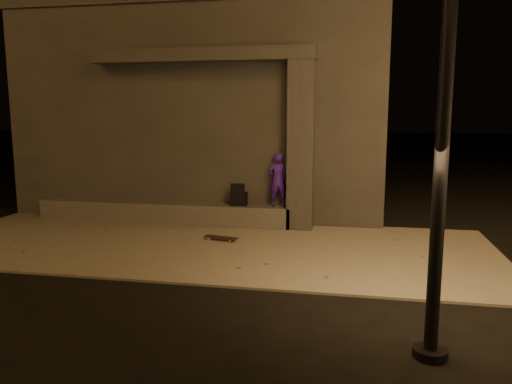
% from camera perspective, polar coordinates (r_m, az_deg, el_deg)
% --- Properties ---
extents(ground, '(120.00, 120.00, 0.00)m').
position_cam_1_polar(ground, '(7.95, -10.49, -9.78)').
color(ground, black).
rests_on(ground, ground).
extents(sidewalk, '(11.00, 4.40, 0.04)m').
position_cam_1_polar(sidewalk, '(9.75, -6.14, -6.03)').
color(sidewalk, slate).
rests_on(sidewalk, ground).
extents(building, '(9.00, 5.10, 5.22)m').
position_cam_1_polar(building, '(14.01, -4.74, 9.27)').
color(building, '#353330').
rests_on(building, ground).
extents(ledge, '(6.00, 0.55, 0.45)m').
position_cam_1_polar(ledge, '(11.79, -10.60, -2.26)').
color(ledge, '#4D4A46').
rests_on(ledge, sidewalk).
extents(column, '(0.55, 0.55, 3.60)m').
position_cam_1_polar(column, '(10.81, 5.18, 5.27)').
color(column, '#353330').
rests_on(column, sidewalk).
extents(canopy, '(5.00, 0.70, 0.28)m').
position_cam_1_polar(canopy, '(11.35, -6.17, 15.24)').
color(canopy, '#353330').
rests_on(canopy, column).
extents(skateboarder, '(0.50, 0.40, 1.20)m').
position_cam_1_polar(skateboarder, '(10.95, 2.52, 1.39)').
color(skateboarder, '#391691').
rests_on(skateboarder, ledge).
extents(backpack, '(0.36, 0.24, 0.51)m').
position_cam_1_polar(backpack, '(11.18, -1.98, -0.65)').
color(backpack, black).
rests_on(backpack, ledge).
extents(skateboard, '(0.71, 0.34, 0.08)m').
position_cam_1_polar(skateboard, '(9.94, -4.01, -5.21)').
color(skateboard, black).
rests_on(skateboard, sidewalk).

